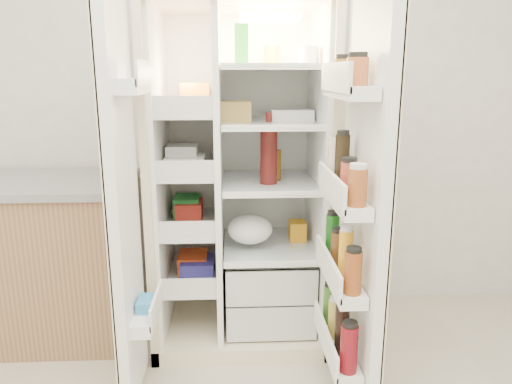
{
  "coord_description": "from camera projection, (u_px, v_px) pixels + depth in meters",
  "views": [
    {
      "loc": [
        0.1,
        -0.94,
        1.45
      ],
      "look_at": [
        0.2,
        1.25,
        0.91
      ],
      "focal_mm": 34.0,
      "sensor_mm": 36.0,
      "label": 1
    }
  ],
  "objects": [
    {
      "name": "wall_back",
      "position": [
        215.0,
        90.0,
        2.87
      ],
      "size": [
        4.0,
        0.02,
        2.7
      ],
      "primitive_type": "cube",
      "color": "white",
      "rests_on": "floor"
    },
    {
      "name": "refrigerator",
      "position": [
        243.0,
        204.0,
        2.69
      ],
      "size": [
        0.92,
        0.7,
        1.8
      ],
      "color": "beige",
      "rests_on": "floor"
    },
    {
      "name": "freezer_door",
      "position": [
        124.0,
        209.0,
        2.04
      ],
      "size": [
        0.15,
        0.4,
        1.72
      ],
      "color": "white",
      "rests_on": "floor"
    },
    {
      "name": "fridge_door",
      "position": [
        359.0,
        216.0,
        2.0
      ],
      "size": [
        0.17,
        0.58,
        1.72
      ],
      "color": "white",
      "rests_on": "floor"
    },
    {
      "name": "kitchen_counter",
      "position": [
        21.0,
        259.0,
        2.68
      ],
      "size": [
        1.23,
        0.66,
        0.89
      ],
      "color": "#9C6F4E",
      "rests_on": "floor"
    }
  ]
}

